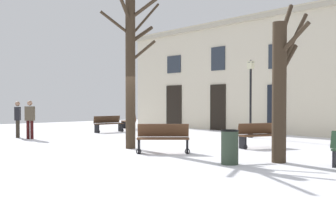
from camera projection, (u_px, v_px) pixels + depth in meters
ground_plane at (129, 148)px, 14.10m from camera, size 36.85×36.85×0.00m
building_facade at (279, 71)px, 20.19m from camera, size 23.03×0.60×6.27m
tree_near_facade at (131, 65)px, 13.96m from camera, size 1.53×2.48×5.68m
tree_right_of_center at (281, 85)px, 10.75m from camera, size 1.42×1.43×4.46m
streetlamp at (251, 90)px, 18.30m from camera, size 0.30×0.30×3.55m
litter_bin at (230, 147)px, 10.45m from camera, size 0.47×0.47×0.90m
bench_far_corner at (129, 121)px, 24.05m from camera, size 1.65×0.92×0.87m
bench_back_to_back_right at (108, 124)px, 21.50m from camera, size 0.48×1.67×0.88m
bench_by_litter_bin at (163, 138)px, 12.77m from camera, size 1.45×1.55×0.93m
bench_near_lamp at (259, 135)px, 14.21m from camera, size 0.96×1.60×0.87m
person_near_bench at (18, 118)px, 18.23m from camera, size 0.44×0.39×1.64m
person_strolling at (30, 118)px, 17.59m from camera, size 0.43×0.41×1.68m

